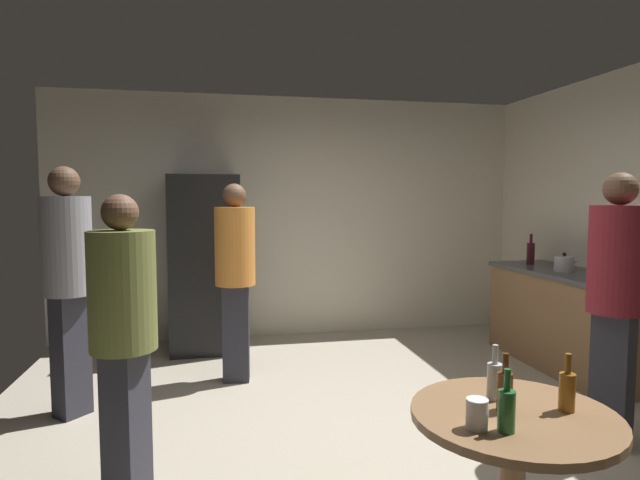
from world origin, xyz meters
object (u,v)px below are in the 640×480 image
Objects in this scene: refrigerator at (205,263)px; person_in_orange_shirt at (235,267)px; foreground_table at (513,438)px; beer_bottle_clear at (495,379)px; beer_bottle_amber at (567,390)px; plastic_cup_white at (477,414)px; kettle at (564,264)px; person_in_gray_shirt at (68,271)px; beer_bottle_brown at (505,390)px; person_in_olive_shirt at (123,322)px; beer_bottle_green at (507,409)px; person_in_maroon_shirt at (616,287)px; wine_bottle_on_counter at (531,253)px.

person_in_orange_shirt is at bearing -75.36° from refrigerator.
foreground_table is 3.48× the size of beer_bottle_clear.
beer_bottle_amber reaches higher than plastic_cup_white.
kettle is 3.01m from beer_bottle_amber.
kettle is 0.14× the size of person_in_gray_shirt.
refrigerator is 7.83× the size of beer_bottle_brown.
beer_bottle_green is at bearing -15.01° from person_in_olive_shirt.
plastic_cup_white is (-0.22, -0.10, 0.16)m from foreground_table.
refrigerator reaches higher than person_in_orange_shirt.
person_in_maroon_shirt is (1.45, 1.15, 0.20)m from beer_bottle_green.
wine_bottle_on_counter is 3.74m from plastic_cup_white.
person_in_orange_shirt reaches higher than kettle.
person_in_maroon_shirt is (2.56, -2.67, 0.11)m from refrigerator.
wine_bottle_on_counter is 3.55m from foreground_table.
plastic_cup_white reaches higher than foreground_table.
beer_bottle_amber is 0.27m from beer_bottle_clear.
refrigerator reaches higher than plastic_cup_white.
beer_bottle_clear is at bearing -125.75° from wine_bottle_on_counter.
kettle is (3.23, -1.27, 0.07)m from refrigerator.
person_in_gray_shirt is at bearing -169.83° from wine_bottle_on_counter.
person_in_olive_shirt reaches higher than beer_bottle_brown.
kettle is at bearing 45.34° from person_in_gray_shirt.
beer_bottle_green is 0.31m from beer_bottle_clear.
person_in_maroon_shirt is 1.09× the size of person_in_olive_shirt.
foreground_table is at bearing 25.89° from plastic_cup_white.
person_in_maroon_shirt reaches higher than person_in_olive_shirt.
beer_bottle_amber is at bearing -8.44° from foreground_table.
kettle is at bearing 48.55° from plastic_cup_white.
person_in_maroon_shirt is at bearing -109.28° from wine_bottle_on_counter.
beer_bottle_clear is 0.32m from plastic_cup_white.
beer_bottle_clear is 1.60m from person_in_maroon_shirt.
person_in_orange_shirt reaches higher than plastic_cup_white.
plastic_cup_white is 0.06× the size of person_in_gray_shirt.
person_in_maroon_shirt reaches higher than plastic_cup_white.
person_in_maroon_shirt is at bearing 37.17° from foreground_table.
wine_bottle_on_counter reaches higher than beer_bottle_green.
person_in_maroon_shirt reaches higher than beer_bottle_green.
beer_bottle_green is at bearing -130.13° from foreground_table.
person_in_olive_shirt reaches higher than beer_bottle_amber.
beer_bottle_clear is (-0.21, 0.17, 0.00)m from beer_bottle_amber.
refrigerator is at bearing 108.33° from beer_bottle_brown.
kettle is 3.86m from person_in_olive_shirt.
foreground_table is 0.45× the size of person_in_gray_shirt.
person_in_maroon_shirt is at bearing 23.75° from person_in_gray_shirt.
person_in_maroon_shirt reaches higher than kettle.
wine_bottle_on_counter is 2.82× the size of plastic_cup_white.
kettle reaches higher than beer_bottle_brown.
person_in_orange_shirt is at bearing -175.05° from wine_bottle_on_counter.
beer_bottle_green is 3.09m from person_in_gray_shirt.
beer_bottle_clear is at bearing -1.02° from person_in_gray_shirt.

